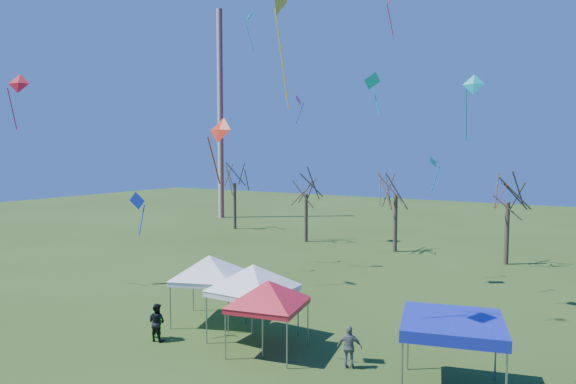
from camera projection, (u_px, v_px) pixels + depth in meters
name	position (u px, v px, depth m)	size (l,w,h in m)	color
ground	(233.00, 364.00, 19.45)	(140.00, 140.00, 0.00)	#2F4917
radio_mast	(220.00, 115.00, 61.94)	(0.70, 0.70, 25.00)	silver
tree_0	(234.00, 167.00, 53.07)	(3.83, 3.83, 8.44)	#3D2D21
tree_1	(306.00, 177.00, 45.55)	(3.42, 3.42, 7.54)	#3D2D21
tree_2	(396.00, 174.00, 40.91)	(3.71, 3.71, 8.18)	#3D2D21
tree_3	(509.00, 180.00, 36.26)	(3.59, 3.59, 7.91)	#3D2D21
tent_white_west	(209.00, 260.00, 24.17)	(3.91, 3.91, 3.67)	gray
tent_white_mid	(253.00, 270.00, 21.83)	(4.28, 4.28, 3.77)	gray
tent_red	(268.00, 285.00, 20.46)	(3.77, 3.77, 3.39)	gray
tent_blue	(453.00, 325.00, 16.94)	(3.96, 3.96, 2.55)	gray
person_grey	(350.00, 347.00, 19.07)	(0.94, 0.39, 1.60)	slate
person_dark	(157.00, 322.00, 21.84)	(0.79, 0.61, 1.62)	black
person_green	(157.00, 321.00, 22.06)	(0.57, 0.38, 1.58)	green
kite_11	(372.00, 81.00, 29.97)	(1.21, 1.37, 2.54)	#0CB9B6
kite_1	(138.00, 201.00, 21.66)	(0.82, 0.43, 1.84)	#1634F2
kite_17	(473.00, 86.00, 22.12)	(0.97, 0.56, 2.88)	#0BA0A9
kite_19	(434.00, 163.00, 32.25)	(0.91, 0.91, 2.21)	#147DD8
kite_14	(18.00, 84.00, 29.60)	(1.28, 1.13, 3.24)	red
kite_2	(250.00, 16.00, 43.48)	(1.67, 1.72, 3.51)	#0CB5BB
kite_27	(220.00, 131.00, 18.49)	(1.02, 0.66, 2.47)	red
kite_22	(502.00, 183.00, 35.56)	(0.73, 0.75, 2.32)	red
kite_13	(299.00, 100.00, 40.19)	(1.00, 0.99, 2.34)	purple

